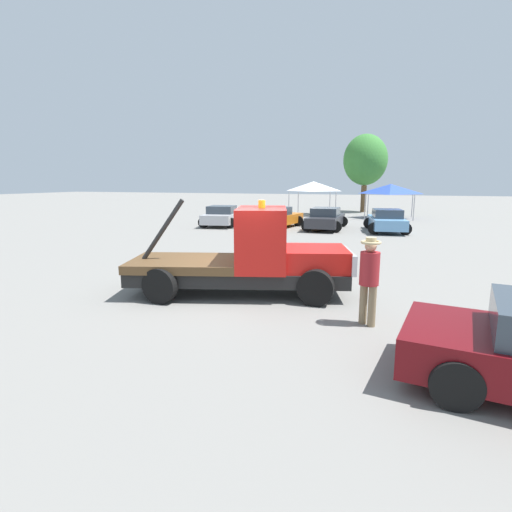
{
  "coord_description": "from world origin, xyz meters",
  "views": [
    {
      "loc": [
        3.82,
        -9.57,
        2.96
      ],
      "look_at": [
        0.5,
        0.0,
        1.05
      ],
      "focal_mm": 28.0,
      "sensor_mm": 36.0,
      "label": 1
    }
  ],
  "objects": [
    {
      "name": "tree_left",
      "position": [
        0.91,
        30.26,
        4.88
      ],
      "size": [
        4.08,
        4.08,
        7.28
      ],
      "color": "brown",
      "rests_on": "ground"
    },
    {
      "name": "parked_car_charcoal",
      "position": [
        -0.2,
        15.25,
        0.65
      ],
      "size": [
        2.39,
        4.71,
        1.34
      ],
      "rotation": [
        0.0,
        0.0,
        1.58
      ],
      "color": "#2D2D33",
      "rests_on": "ground"
    },
    {
      "name": "person_near_truck",
      "position": [
        3.41,
        -1.31,
        1.09
      ],
      "size": [
        0.41,
        0.41,
        1.84
      ],
      "rotation": [
        0.0,
        0.0,
        0.99
      ],
      "color": "#847051",
      "rests_on": "ground"
    },
    {
      "name": "ground_plane",
      "position": [
        0.0,
        0.0,
        0.0
      ],
      "size": [
        160.0,
        160.0,
        0.0
      ],
      "primitive_type": "plane",
      "color": "gray"
    },
    {
      "name": "canopy_tent_blue",
      "position": [
        3.39,
        24.33,
        2.33
      ],
      "size": [
        3.62,
        3.62,
        2.71
      ],
      "color": "#9E9EA3",
      "rests_on": "ground"
    },
    {
      "name": "parked_car_orange",
      "position": [
        -3.28,
        14.75,
        0.65
      ],
      "size": [
        2.87,
        4.98,
        1.34
      ],
      "rotation": [
        0.0,
        0.0,
        1.4
      ],
      "color": "orange",
      "rests_on": "ground"
    },
    {
      "name": "parked_car_silver",
      "position": [
        -7.04,
        14.91,
        0.65
      ],
      "size": [
        2.9,
        4.59,
        1.34
      ],
      "rotation": [
        0.0,
        0.0,
        1.73
      ],
      "color": "#B7B7BC",
      "rests_on": "ground"
    },
    {
      "name": "tow_truck",
      "position": [
        0.34,
        0.1,
        0.96
      ],
      "size": [
        6.05,
        3.43,
        2.51
      ],
      "rotation": [
        0.0,
        0.0,
        0.28
      ],
      "color": "black",
      "rests_on": "ground"
    },
    {
      "name": "parked_car_skyblue",
      "position": [
        3.4,
        15.15,
        0.65
      ],
      "size": [
        2.8,
        4.51,
        1.34
      ],
      "rotation": [
        0.0,
        0.0,
        1.73
      ],
      "color": "#669ED1",
      "rests_on": "ground"
    },
    {
      "name": "canopy_tent_white",
      "position": [
        -2.98,
        25.28,
        2.5
      ],
      "size": [
        3.53,
        3.53,
        2.91
      ],
      "color": "#9E9EA3",
      "rests_on": "ground"
    }
  ]
}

